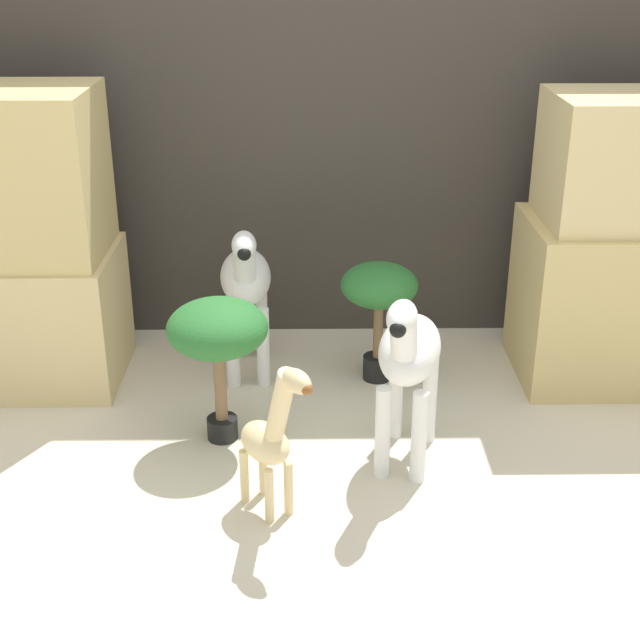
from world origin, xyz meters
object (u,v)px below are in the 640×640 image
object	(u,v)px
zebra_right	(408,357)
potted_palm_front	(379,292)
giraffe_figurine	(271,435)
potted_palm_back	(218,333)
zebra_left	(246,283)

from	to	relation	value
zebra_right	potted_palm_front	world-z (taller)	zebra_right
giraffe_figurine	potted_palm_back	size ratio (longest dim) A/B	1.05
potted_palm_front	potted_palm_back	xyz separation A→B (m)	(-0.61, -0.47, 0.04)
zebra_left	giraffe_figurine	xyz separation A→B (m)	(0.14, -0.99, -0.12)
zebra_right	potted_palm_front	size ratio (longest dim) A/B	1.36
giraffe_figurine	potted_palm_front	distance (m)	1.03
zebra_left	potted_palm_back	world-z (taller)	zebra_left
zebra_right	potted_palm_front	xyz separation A→B (m)	(-0.05, 0.64, -0.02)
zebra_left	potted_palm_back	size ratio (longest dim) A/B	1.27
zebra_left	potted_palm_back	distance (m)	0.53
potted_palm_front	potted_palm_back	bearing A→B (deg)	-142.21
zebra_left	zebra_right	bearing A→B (deg)	-49.39
potted_palm_back	potted_palm_front	bearing A→B (deg)	37.79
potted_palm_front	potted_palm_back	world-z (taller)	potted_palm_back
giraffe_figurine	potted_palm_front	xyz separation A→B (m)	(0.40, 0.94, 0.10)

